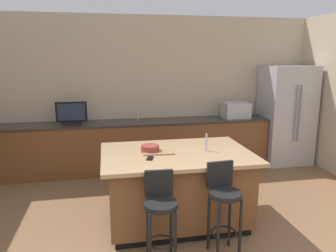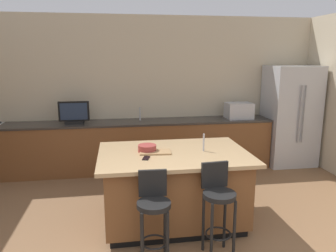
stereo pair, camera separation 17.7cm
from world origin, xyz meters
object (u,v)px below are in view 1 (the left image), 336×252
(refrigerator, at_px, (286,115))
(bar_stool_right, at_px, (224,201))
(fruit_bowl, at_px, (150,148))
(tv_remote, at_px, (152,149))
(microwave, at_px, (236,110))
(tv_monitor, at_px, (72,114))
(cell_phone, at_px, (150,158))
(bar_stool_left, at_px, (160,210))
(kitchen_island, at_px, (177,186))
(cutting_board, at_px, (158,152))

(refrigerator, distance_m, bar_stool_right, 3.55)
(fruit_bowl, distance_m, tv_remote, 0.11)
(refrigerator, height_order, tv_remote, refrigerator)
(microwave, distance_m, tv_monitor, 3.02)
(fruit_bowl, relative_size, tv_remote, 1.32)
(refrigerator, xyz_separation_m, cell_phone, (-2.97, -2.13, -0.03))
(fruit_bowl, bearing_deg, tv_monitor, 120.27)
(tv_monitor, xyz_separation_m, bar_stool_left, (1.07, -2.74, -0.53))
(bar_stool_left, relative_size, fruit_bowl, 4.21)
(kitchen_island, height_order, fruit_bowl, fruit_bowl)
(bar_stool_right, bearing_deg, cutting_board, 121.16)
(kitchen_island, xyz_separation_m, tv_remote, (-0.28, 0.18, 0.46))
(bar_stool_left, bearing_deg, refrigerator, 44.92)
(tv_remote, bearing_deg, cutting_board, -109.34)
(bar_stool_right, bearing_deg, tv_monitor, 118.12)
(bar_stool_right, xyz_separation_m, cutting_board, (-0.56, 0.78, 0.33))
(tv_remote, bearing_deg, bar_stool_left, -129.81)
(refrigerator, relative_size, fruit_bowl, 8.44)
(microwave, height_order, bar_stool_right, microwave)
(refrigerator, bearing_deg, cell_phone, -144.35)
(cell_phone, bearing_deg, fruit_bowl, 97.61)
(kitchen_island, relative_size, cutting_board, 4.83)
(kitchen_island, distance_m, bar_stool_left, 0.86)
(tv_monitor, relative_size, cell_phone, 3.47)
(bar_stool_left, bearing_deg, bar_stool_right, 4.47)
(bar_stool_left, bearing_deg, tv_monitor, 113.57)
(bar_stool_left, distance_m, tv_remote, 1.04)
(cutting_board, bearing_deg, tv_monitor, 121.47)
(refrigerator, relative_size, bar_stool_right, 1.92)
(kitchen_island, relative_size, refrigerator, 0.96)
(refrigerator, height_order, fruit_bowl, refrigerator)
(tv_monitor, bearing_deg, bar_stool_right, -57.25)
(bar_stool_left, height_order, bar_stool_right, bar_stool_right)
(fruit_bowl, bearing_deg, bar_stool_right, -52.16)
(refrigerator, distance_m, fruit_bowl, 3.47)
(tv_monitor, relative_size, cutting_board, 1.37)
(kitchen_island, bearing_deg, bar_stool_left, -113.38)
(microwave, relative_size, bar_stool_right, 0.49)
(kitchen_island, height_order, refrigerator, refrigerator)
(bar_stool_left, xyz_separation_m, tv_remote, (0.06, 0.97, 0.36))
(cell_phone, xyz_separation_m, tv_remote, (0.08, 0.37, 0.01))
(fruit_bowl, bearing_deg, microwave, 45.13)
(tv_monitor, relative_size, bar_stool_right, 0.53)
(tv_remote, bearing_deg, tv_monitor, 86.65)
(bar_stool_left, distance_m, fruit_bowl, 0.95)
(microwave, relative_size, cutting_board, 1.27)
(refrigerator, height_order, bar_stool_right, refrigerator)
(refrigerator, bearing_deg, tv_monitor, 179.76)
(refrigerator, xyz_separation_m, cutting_board, (-2.84, -1.92, -0.02))
(tv_remote, bearing_deg, refrigerator, -4.66)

